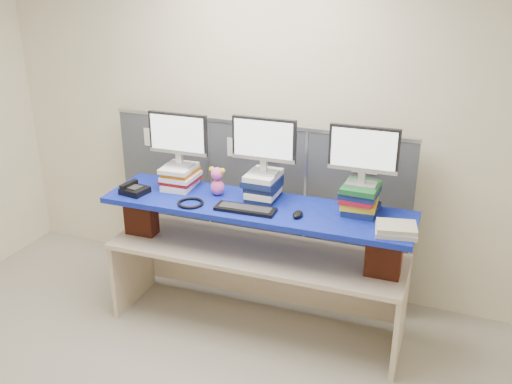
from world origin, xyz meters
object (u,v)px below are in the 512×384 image
at_px(blue_board, 256,207).
at_px(desk_phone, 134,190).
at_px(monitor_left, 178,136).
at_px(monitor_right, 364,152).
at_px(monitor_center, 264,142).
at_px(keyboard, 245,209).
at_px(desk, 256,265).

distance_m(blue_board, desk_phone, 0.97).
distance_m(monitor_left, monitor_right, 1.42).
bearing_deg(monitor_left, desk_phone, -140.07).
bearing_deg(monitor_center, keyboard, -101.58).
bearing_deg(desk, keyboard, -104.49).
distance_m(blue_board, monitor_right, 0.89).
height_order(monitor_center, monitor_right, monitor_right).
distance_m(blue_board, keyboard, 0.14).
relative_size(blue_board, desk_phone, 10.99).
relative_size(desk, monitor_left, 4.71).
xyz_separation_m(blue_board, desk_phone, (-0.96, -0.14, 0.05)).
xyz_separation_m(desk, blue_board, (0.00, 0.00, 0.49)).
relative_size(desk, keyboard, 5.10).
relative_size(monitor_right, desk_phone, 2.30).
relative_size(monitor_center, monitor_right, 1.00).
xyz_separation_m(monitor_left, desk_phone, (-0.28, -0.24, -0.39)).
bearing_deg(desk_phone, desk, 17.09).
bearing_deg(monitor_left, desk, -9.88).
relative_size(monitor_left, monitor_center, 1.00).
bearing_deg(desk_phone, monitor_right, 18.00).
bearing_deg(desk, blue_board, 0.00).
relative_size(monitor_center, desk_phone, 2.30).
relative_size(monitor_center, keyboard, 1.08).
xyz_separation_m(monitor_left, keyboard, (0.65, -0.23, -0.41)).
relative_size(monitor_left, desk_phone, 2.30).
bearing_deg(keyboard, desk_phone, 177.80).
distance_m(monitor_left, desk_phone, 0.54).
height_order(blue_board, monitor_right, monitor_right).
distance_m(desk, blue_board, 0.49).
bearing_deg(blue_board, monitor_right, 9.07).
bearing_deg(blue_board, keyboard, -104.49).
distance_m(desk, monitor_right, 1.23).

